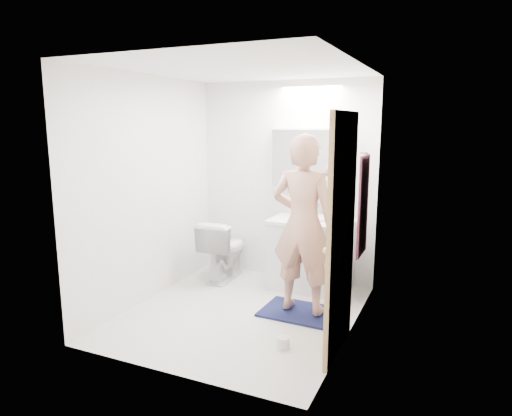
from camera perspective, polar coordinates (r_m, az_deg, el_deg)
The scene contains 23 objects.
floor at distance 4.74m, azimuth -1.83°, elevation -13.04°, with size 2.50×2.50×0.00m, color silver.
ceiling at distance 4.37m, azimuth -2.03°, elevation 17.14°, with size 2.50×2.50×0.00m, color white.
wall_back at distance 5.54m, azimuth 3.76°, elevation 3.32°, with size 2.50×2.50×0.00m, color white.
wall_front at distance 3.34m, azimuth -11.36°, elevation -1.77°, with size 2.50×2.50×0.00m, color white.
wall_left at distance 4.98m, azimuth -13.39°, elevation 2.21°, with size 2.50×2.50×0.00m, color white.
wall_right at distance 4.05m, azimuth 12.22°, elevation 0.36°, with size 2.50×2.50×0.00m, color white.
vanity_cabinet at distance 5.31m, azimuth 6.99°, elevation -6.02°, with size 0.90×0.55×0.78m, color silver.
countertop at distance 5.20m, azimuth 7.09°, elevation -1.69°, with size 0.95×0.58×0.04m, color white.
sink_basin at distance 5.23m, azimuth 7.19°, elevation -1.25°, with size 0.36×0.36×0.03m, color white.
faucet at distance 5.39m, azimuth 7.80°, elevation -0.19°, with size 0.02×0.02×0.16m, color silver.
medicine_cabinet at distance 5.34m, azimuth 6.55°, elevation 6.23°, with size 0.88×0.14×0.70m, color white.
mirror_panel at distance 5.27m, azimuth 6.30°, elevation 6.18°, with size 0.84×0.01×0.66m, color silver.
toilet at distance 5.61m, azimuth -4.06°, elevation -5.20°, with size 0.42×0.73×0.75m, color white.
bath_rug at distance 4.74m, azimuth 5.74°, elevation -12.94°, with size 0.80×0.55×0.02m, color #151542.
person at distance 4.45m, azimuth 5.96°, elevation -2.06°, with size 0.64×0.42×1.76m, color tan.
door at distance 3.76m, azimuth 10.68°, elevation -3.49°, with size 0.04×0.80×2.00m, color tan.
door_knob at distance 3.50m, azimuth 8.85°, elevation -5.34°, with size 0.06×0.06×0.06m, color gold.
towel at distance 4.60m, azimuth 13.33°, elevation 0.27°, with size 0.02×0.42×1.00m, color black.
towel_hook at distance 4.54m, azimuth 13.45°, elevation 6.75°, with size 0.02×0.02×0.07m, color silver.
soap_bottle_a at distance 5.40m, azimuth 4.95°, elevation 0.22°, with size 0.09×0.09×0.22m, color #C7C281.
soap_bottle_b at distance 5.40m, azimuth 5.94°, elevation -0.11°, with size 0.07×0.07×0.16m, color #5C99C5.
toothbrush_cup at distance 5.28m, azimuth 9.99°, elevation -0.81°, with size 0.11×0.11×0.10m, color #4562D1.
toilet_paper_roll at distance 4.07m, azimuth 3.42°, elevation -16.54°, with size 0.11×0.11×0.10m, color silver.
Camera 1 is at (1.91, -3.90, 1.91)m, focal length 31.80 mm.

